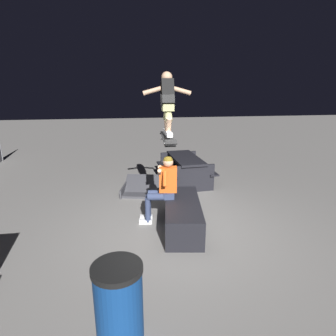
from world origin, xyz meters
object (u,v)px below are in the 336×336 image
(person_sitting_on_ledge, at_px, (162,186))
(picnic_table_back, at_px, (185,166))
(kicker_ramp, at_px, (143,189))
(skateboard, at_px, (168,139))
(trash_bin, at_px, (119,303))
(skater_airborne, at_px, (167,101))
(ledge_box_main, at_px, (182,215))

(person_sitting_on_ledge, xyz_separation_m, picnic_table_back, (2.28, -0.95, -0.27))
(person_sitting_on_ledge, height_order, kicker_ramp, person_sitting_on_ledge)
(skateboard, relative_size, kicker_ramp, 0.86)
(skateboard, xyz_separation_m, trash_bin, (-2.60, 0.91, -1.25))
(skater_airborne, xyz_separation_m, kicker_ramp, (1.66, 0.40, -2.32))
(skateboard, relative_size, trash_bin, 1.15)
(person_sitting_on_ledge, xyz_separation_m, kicker_ramp, (1.70, 0.29, -0.70))
(kicker_ramp, bearing_deg, picnic_table_back, -64.93)
(person_sitting_on_ledge, xyz_separation_m, skateboard, (-0.02, -0.10, 0.93))
(kicker_ramp, distance_m, trash_bin, 4.37)
(ledge_box_main, distance_m, person_sitting_on_ledge, 0.68)
(person_sitting_on_ledge, height_order, picnic_table_back, person_sitting_on_ledge)
(skater_airborne, distance_m, kicker_ramp, 2.88)
(kicker_ramp, bearing_deg, skater_airborne, -166.61)
(kicker_ramp, distance_m, picnic_table_back, 1.43)
(person_sitting_on_ledge, bearing_deg, trash_bin, 162.96)
(skater_airborne, xyz_separation_m, trash_bin, (-2.66, 0.91, -1.94))
(kicker_ramp, bearing_deg, trash_bin, 173.23)
(trash_bin, bearing_deg, ledge_box_main, -26.45)
(ledge_box_main, height_order, picnic_table_back, picnic_table_back)
(person_sitting_on_ledge, bearing_deg, picnic_table_back, -22.60)
(ledge_box_main, distance_m, trash_bin, 2.59)
(skater_airborne, relative_size, kicker_ramp, 0.94)
(skater_airborne, height_order, kicker_ramp, skater_airborne)
(kicker_ramp, height_order, picnic_table_back, picnic_table_back)
(skateboard, xyz_separation_m, kicker_ramp, (1.72, 0.39, -1.63))
(skater_airborne, height_order, picnic_table_back, skater_airborne)
(person_sitting_on_ledge, relative_size, skater_airborne, 1.22)
(trash_bin, bearing_deg, skateboard, -19.23)
(picnic_table_back, bearing_deg, trash_bin, 160.33)
(ledge_box_main, relative_size, picnic_table_back, 0.96)
(skateboard, xyz_separation_m, picnic_table_back, (2.30, -0.84, -1.20))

